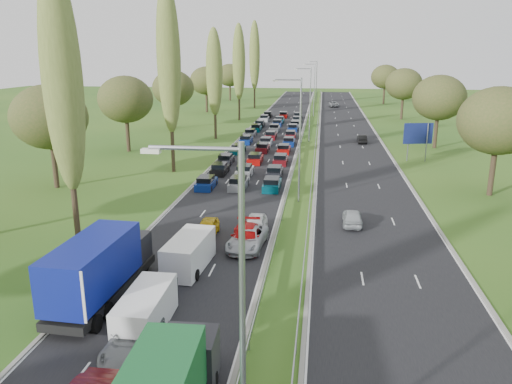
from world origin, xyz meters
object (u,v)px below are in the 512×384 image
(white_van_rear, at_px, (190,251))
(direction_sign, at_px, (418,135))
(info_sign, at_px, (53,271))
(white_van_front, at_px, (147,308))
(blue_lorry, at_px, (101,268))

(white_van_rear, relative_size, direction_sign, 1.06)
(info_sign, xyz_separation_m, direction_sign, (28.80, 42.67, 2.20))
(white_van_front, relative_size, info_sign, 2.47)
(white_van_front, xyz_separation_m, info_sign, (-7.04, 3.14, 0.30))
(info_sign, distance_m, direction_sign, 51.53)
(blue_lorry, relative_size, direction_sign, 1.86)
(blue_lorry, distance_m, info_sign, 3.56)
(info_sign, relative_size, direction_sign, 0.40)
(white_van_front, distance_m, direction_sign, 50.77)
(blue_lorry, bearing_deg, info_sign, 171.17)
(blue_lorry, bearing_deg, white_van_front, -31.43)
(white_van_rear, relative_size, info_sign, 2.63)
(white_van_front, distance_m, white_van_rear, 7.83)
(white_van_front, xyz_separation_m, white_van_rear, (0.26, 7.83, 0.07))
(white_van_rear, bearing_deg, info_sign, -143.02)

